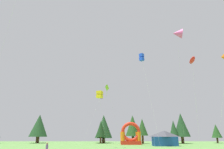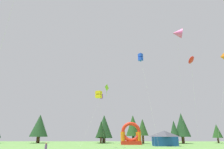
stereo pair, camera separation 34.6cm
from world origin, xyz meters
TOP-DOWN VIEW (x-y plane):
  - kite_lime_diamond at (-1.44, 19.84)m, footprint 4.35×1.42m
  - kite_pink_delta at (14.27, 12.85)m, footprint 3.00×8.84m
  - kite_purple_box at (-2.64, 19.87)m, footprint 4.70×2.25m
  - kite_yellow_box at (-2.07, 4.71)m, footprint 1.69×3.45m
  - kite_blue_box at (4.25, 0.99)m, footprint 2.09×2.28m
  - kite_red_parafoil at (11.03, -0.40)m, footprint 1.20×3.07m
  - person_left_edge at (-8.89, 2.20)m, footprint 0.43×0.43m
  - inflatable_orange_dome at (5.31, 34.12)m, footprint 5.78×4.19m
  - festival_tent at (13.50, 27.83)m, footprint 5.94×4.04m
  - tree_row_3 at (-25.20, 44.02)m, footprint 6.08×6.08m
  - tree_row_4 at (-3.85, 41.94)m, footprint 3.32×3.32m
  - tree_row_5 at (-3.02, 45.12)m, footprint 5.95×5.95m
  - tree_row_6 at (7.11, 45.42)m, footprint 5.03×5.03m
  - tree_row_7 at (9.69, 40.17)m, footprint 3.54×3.54m
  - tree_row_8 at (19.78, 40.03)m, footprint 2.61×2.61m
  - tree_row_9 at (22.75, 41.24)m, footprint 5.17×5.17m
  - tree_row_10 at (35.51, 44.23)m, footprint 3.31×3.31m

SIDE VIEW (x-z plane):
  - person_left_edge at x=-8.89m, z-range 0.17..2.02m
  - festival_tent at x=13.50m, z-range 0.00..3.78m
  - inflatable_orange_dome at x=5.31m, z-range -0.98..5.31m
  - tree_row_10 at x=35.51m, z-range 0.81..7.02m
  - tree_row_4 at x=-3.85m, z-range 0.93..8.03m
  - tree_row_8 at x=19.78m, z-range 1.27..8.47m
  - tree_row_7 at x=9.69m, z-range 1.16..8.87m
  - tree_row_5 at x=-3.02m, z-range 0.77..10.11m
  - tree_row_3 at x=-25.20m, z-range 0.98..10.42m
  - tree_row_6 at x=7.11m, z-range 1.08..10.40m
  - tree_row_9 at x=22.75m, z-range 0.99..10.62m
  - kite_yellow_box at x=-2.07m, z-range 4.19..13.66m
  - kite_purple_box at x=-2.64m, z-range 5.42..17.36m
  - kite_red_parafoil at x=11.03m, z-range 6.13..19.36m
  - kite_lime_diamond at x=-1.44m, z-range 6.34..20.35m
  - kite_blue_box at x=4.25m, z-range 6.57..20.87m
  - kite_pink_delta at x=14.27m, z-range 11.42..36.69m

